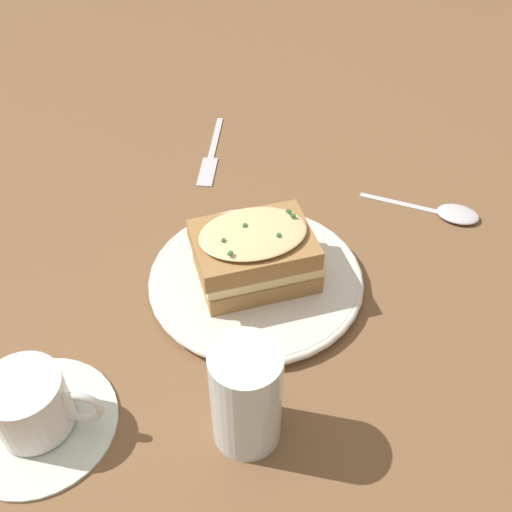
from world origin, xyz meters
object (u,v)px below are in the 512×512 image
at_px(dinner_plate, 256,279).
at_px(teacup_with_saucer, 33,410).
at_px(fork, 211,158).
at_px(sandwich, 255,254).
at_px(water_glass, 246,397).
at_px(spoon, 450,213).

distance_m(dinner_plate, teacup_with_saucer, 0.28).
distance_m(dinner_plate, fork, 0.26).
height_order(sandwich, teacup_with_saucer, sandwich).
height_order(teacup_with_saucer, water_glass, water_glass).
bearing_deg(dinner_plate, teacup_with_saucer, 116.30).
distance_m(dinner_plate, sandwich, 0.04).
bearing_deg(sandwich, fork, -0.95).
bearing_deg(water_glass, teacup_with_saucer, 72.93).
xyz_separation_m(dinner_plate, water_glass, (-0.18, 0.06, 0.05)).
bearing_deg(fork, teacup_with_saucer, 77.31).
bearing_deg(teacup_with_saucer, spoon, 38.49).
bearing_deg(sandwich, teacup_with_saucer, 116.23).
bearing_deg(water_glass, sandwich, -17.60).
bearing_deg(spoon, sandwich, -42.96).
distance_m(teacup_with_saucer, spoon, 0.56).
bearing_deg(sandwich, dinner_plate, -54.82).
distance_m(teacup_with_saucer, water_glass, 0.20).
relative_size(dinner_plate, sandwich, 1.84).
distance_m(dinner_plate, spoon, 0.29).
xyz_separation_m(teacup_with_saucer, spoon, (0.17, -0.53, -0.02)).
relative_size(sandwich, water_glass, 1.16).
bearing_deg(spoon, teacup_with_saucer, -35.40).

